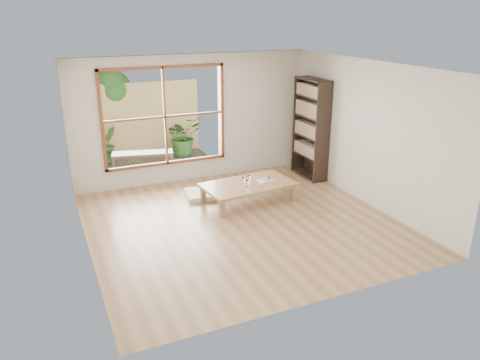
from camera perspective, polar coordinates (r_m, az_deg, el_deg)
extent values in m
plane|color=tan|center=(8.01, 0.14, -5.15)|extent=(5.00, 5.00, 0.00)
cube|color=tan|center=(8.71, 1.03, -0.59)|extent=(1.77, 1.11, 0.05)
cube|color=tan|center=(8.13, -2.17, -3.57)|extent=(0.09, 0.09, 0.32)
cube|color=tan|center=(8.77, -4.53, -1.79)|extent=(0.09, 0.09, 0.32)
cube|color=tan|center=(8.87, 6.52, -1.61)|extent=(0.09, 0.09, 0.32)
cube|color=tan|center=(9.47, 3.77, -0.11)|extent=(0.09, 0.09, 0.32)
cube|color=white|center=(9.11, -4.57, -1.71)|extent=(0.72, 0.72, 0.09)
cube|color=#2E1F19|center=(10.03, 8.62, 6.20)|extent=(0.34, 0.94, 2.10)
cylinder|color=silver|center=(8.54, 0.86, -0.41)|extent=(0.06, 0.06, 0.12)
cylinder|color=silver|center=(8.81, 1.05, 0.19)|extent=(0.07, 0.07, 0.10)
cylinder|color=silver|center=(8.76, 0.47, -0.01)|extent=(0.06, 0.06, 0.08)
cylinder|color=silver|center=(8.77, 0.44, 0.04)|extent=(0.07, 0.07, 0.09)
cube|color=white|center=(8.83, 3.20, -0.08)|extent=(0.32, 0.24, 0.02)
sphere|color=#51762F|center=(8.88, 3.51, 0.36)|extent=(0.08, 0.08, 0.08)
cube|color=orange|center=(8.77, 3.14, -0.05)|extent=(0.06, 0.05, 0.03)
cube|color=beige|center=(8.82, 2.67, 0.04)|extent=(0.07, 0.06, 0.02)
cylinder|color=silver|center=(8.79, 3.58, -0.08)|extent=(0.17, 0.03, 0.01)
cube|color=#3D332C|center=(10.99, -10.32, 1.63)|extent=(2.80, 2.00, 0.05)
cube|color=#2E1F19|center=(10.58, -11.79, 3.17)|extent=(1.38, 0.67, 0.06)
cube|color=#2E1F19|center=(10.53, -15.08, 1.61)|extent=(0.07, 0.07, 0.36)
cube|color=#2E1F19|center=(10.82, -15.00, 2.12)|extent=(0.07, 0.07, 0.36)
cube|color=#2E1F19|center=(10.51, -8.32, 2.07)|extent=(0.07, 0.07, 0.36)
cube|color=#2E1F19|center=(10.80, -8.42, 2.56)|extent=(0.07, 0.07, 0.36)
cube|color=tan|center=(11.70, -11.79, 7.22)|extent=(2.80, 0.06, 1.80)
imported|color=#326525|center=(11.62, -6.92, 5.38)|extent=(1.01, 0.93, 0.95)
imported|color=#326525|center=(11.41, -15.85, 4.27)|extent=(0.59, 0.54, 0.87)
cylinder|color=#4C3D2D|center=(11.89, -15.39, 6.64)|extent=(0.14, 0.14, 1.60)
sphere|color=#326525|center=(11.75, -15.18, 10.74)|extent=(0.84, 0.84, 0.84)
sphere|color=#326525|center=(11.82, -16.46, 9.69)|extent=(0.70, 0.70, 0.70)
sphere|color=#326525|center=(11.61, -15.66, 11.84)|extent=(0.64, 0.64, 0.64)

